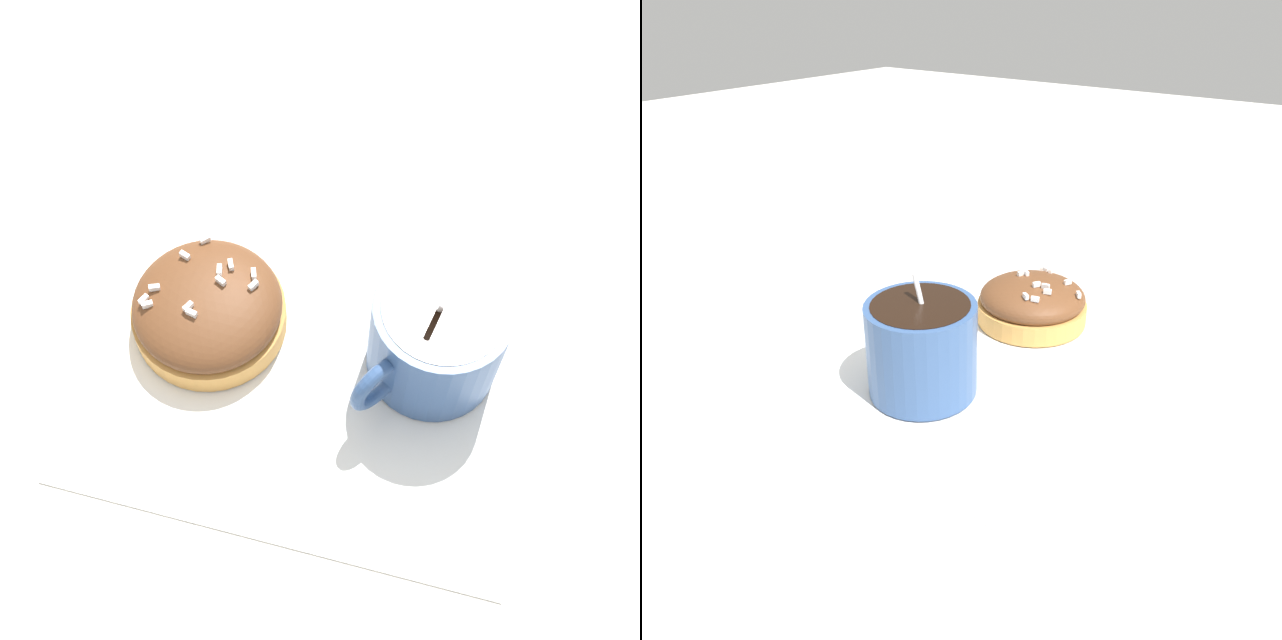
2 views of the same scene
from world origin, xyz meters
TOP-DOWN VIEW (x-y plane):
  - ground_plane at (0.00, 0.00)m, footprint 3.00×3.00m
  - paper_napkin at (0.00, 0.00)m, footprint 0.32×0.32m
  - coffee_cup at (0.07, -0.01)m, footprint 0.09×0.10m
  - frosted_pastry at (-0.08, 0.00)m, footprint 0.10×0.10m

SIDE VIEW (x-z plane):
  - ground_plane at x=0.00m, z-range 0.00..0.00m
  - paper_napkin at x=0.00m, z-range 0.00..0.00m
  - frosted_pastry at x=-0.08m, z-range 0.00..0.04m
  - coffee_cup at x=0.07m, z-range 0.00..0.09m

